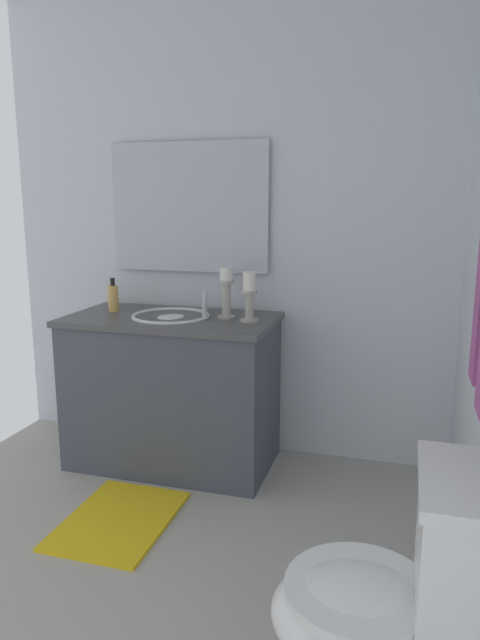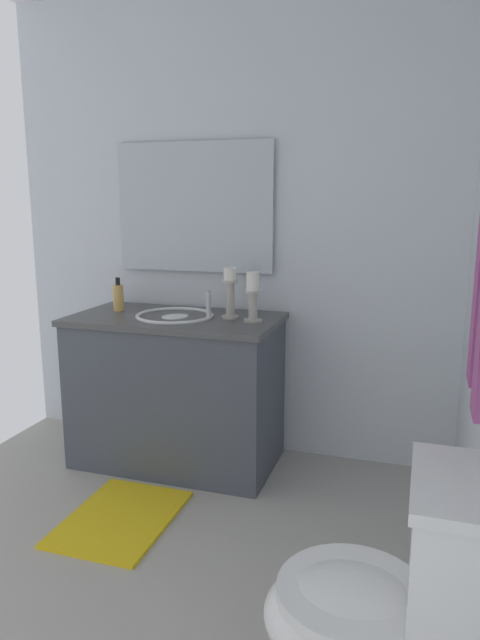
# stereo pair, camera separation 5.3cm
# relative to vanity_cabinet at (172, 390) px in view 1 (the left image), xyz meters

# --- Properties ---
(floor) EXTENTS (2.66, 2.49, 0.02)m
(floor) POSITION_rel_vanity_cabinet_xyz_m (1.01, 0.19, -0.41)
(floor) COLOR #B2ADA3
(floor) RESTS_ON ground
(wall_left) EXTENTS (0.04, 2.49, 2.45)m
(wall_left) POSITION_rel_vanity_cabinet_xyz_m (-0.33, 0.19, 0.83)
(wall_left) COLOR silver
(wall_left) RESTS_ON ground
(vanity_cabinet) EXTENTS (0.58, 1.08, 0.79)m
(vanity_cabinet) POSITION_rel_vanity_cabinet_xyz_m (0.00, 0.00, 0.00)
(vanity_cabinet) COLOR #474C56
(vanity_cabinet) RESTS_ON ground
(sink_basin) EXTENTS (0.40, 0.40, 0.24)m
(sink_basin) POSITION_rel_vanity_cabinet_xyz_m (-0.00, 0.00, 0.36)
(sink_basin) COLOR white
(sink_basin) RESTS_ON vanity_cabinet
(mirror) EXTENTS (0.02, 0.88, 0.69)m
(mirror) POSITION_rel_vanity_cabinet_xyz_m (-0.28, 0.00, 0.94)
(mirror) COLOR silver
(candle_holder_tall) EXTENTS (0.09, 0.09, 0.25)m
(candle_holder_tall) POSITION_rel_vanity_cabinet_xyz_m (0.00, 0.42, 0.52)
(candle_holder_tall) COLOR #B7B2A5
(candle_holder_tall) RESTS_ON vanity_cabinet
(candle_holder_short) EXTENTS (0.09, 0.09, 0.26)m
(candle_holder_short) POSITION_rel_vanity_cabinet_xyz_m (-0.05, 0.29, 0.53)
(candle_holder_short) COLOR #B7B2A5
(candle_holder_short) RESTS_ON vanity_cabinet
(soap_bottle) EXTENTS (0.06, 0.06, 0.18)m
(soap_bottle) POSITION_rel_vanity_cabinet_xyz_m (-0.05, -0.35, 0.47)
(soap_bottle) COLOR #E5B259
(soap_bottle) RESTS_ON vanity_cabinet
(toilet) EXTENTS (0.39, 0.54, 0.75)m
(toilet) POSITION_rel_vanity_cabinet_xyz_m (1.34, 1.15, -0.03)
(toilet) COLOR white
(toilet) RESTS_ON ground
(bath_mat) EXTENTS (0.60, 0.44, 0.02)m
(bath_mat) POSITION_rel_vanity_cabinet_xyz_m (0.62, 0.00, -0.39)
(bath_mat) COLOR yellow
(bath_mat) RESTS_ON ground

